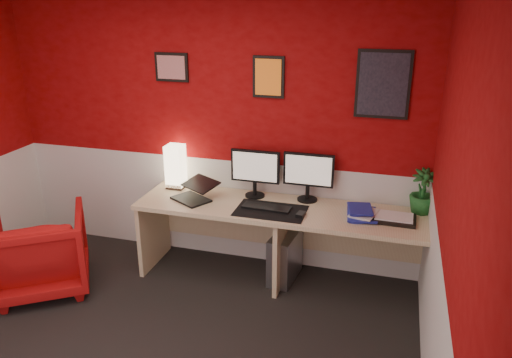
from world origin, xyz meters
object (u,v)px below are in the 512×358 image
object	(u,v)px
desk	(283,245)
shoji_lamp	(176,168)
zen_tray	(394,219)
pc_tower	(285,256)
monitor_right	(308,170)
armchair	(40,252)
potted_plant	(423,192)
monitor_left	(255,166)
laptop	(191,189)

from	to	relation	value
desk	shoji_lamp	distance (m)	1.25
zen_tray	pc_tower	world-z (taller)	zen_tray
monitor_right	shoji_lamp	bearing A→B (deg)	-178.75
zen_tray	armchair	world-z (taller)	zen_tray
potted_plant	pc_tower	distance (m)	1.34
shoji_lamp	monitor_right	world-z (taller)	monitor_right
monitor_right	zen_tray	size ratio (longest dim) A/B	1.66
shoji_lamp	monitor_left	distance (m)	0.79
monitor_left	potted_plant	distance (m)	1.46
laptop	potted_plant	distance (m)	2.00
potted_plant	armchair	bearing A→B (deg)	-163.93
desk	laptop	xyz separation A→B (m)	(-0.84, -0.06, 0.47)
laptop	armchair	distance (m)	1.42
shoji_lamp	zen_tray	size ratio (longest dim) A/B	1.14
desk	potted_plant	bearing A→B (deg)	11.22
monitor_left	pc_tower	distance (m)	0.87
desk	armchair	size ratio (longest dim) A/B	3.30
potted_plant	pc_tower	size ratio (longest dim) A/B	0.85
desk	potted_plant	xyz separation A→B (m)	(1.14, 0.23, 0.56)
desk	zen_tray	bearing A→B (deg)	0.05
pc_tower	shoji_lamp	bearing A→B (deg)	179.14
laptop	desk	bearing A→B (deg)	34.32
desk	potted_plant	size ratio (longest dim) A/B	6.80
shoji_lamp	zen_tray	world-z (taller)	shoji_lamp
desk	laptop	size ratio (longest dim) A/B	7.88
shoji_lamp	monitor_left	xyz separation A→B (m)	(0.78, -0.01, 0.09)
shoji_lamp	potted_plant	world-z (taller)	shoji_lamp
desk	armchair	xyz separation A→B (m)	(-2.02, -0.68, -0.01)
pc_tower	armchair	world-z (taller)	armchair
monitor_left	monitor_right	world-z (taller)	same
shoji_lamp	monitor_right	xyz separation A→B (m)	(1.26, 0.03, 0.09)
laptop	monitor_left	bearing A→B (deg)	55.86
monitor_left	monitor_right	bearing A→B (deg)	4.61
monitor_left	armchair	bearing A→B (deg)	-152.80
desk	armchair	distance (m)	2.13
laptop	potted_plant	world-z (taller)	potted_plant
desk	pc_tower	distance (m)	0.15
monitor_left	pc_tower	bearing A→B (deg)	-21.91
desk	potted_plant	distance (m)	1.29
laptop	armchair	size ratio (longest dim) A/B	0.42
zen_tray	armchair	distance (m)	3.05
shoji_lamp	pc_tower	world-z (taller)	shoji_lamp
monitor_left	zen_tray	distance (m)	1.29
monitor_right	monitor_left	bearing A→B (deg)	-175.39
desk	zen_tray	distance (m)	1.00
potted_plant	armchair	distance (m)	3.34
potted_plant	armchair	size ratio (longest dim) A/B	0.49
potted_plant	desk	bearing A→B (deg)	-168.78
shoji_lamp	potted_plant	bearing A→B (deg)	0.60
zen_tray	potted_plant	distance (m)	0.36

